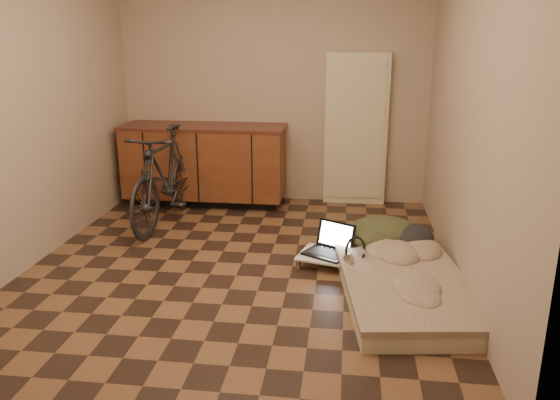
# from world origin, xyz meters

# --- Properties ---
(room_shell) EXTENTS (3.50, 4.00, 2.60)m
(room_shell) POSITION_xyz_m (0.00, 0.00, 1.30)
(room_shell) COLOR brown
(room_shell) RESTS_ON ground
(cabinets) EXTENTS (1.84, 0.62, 0.91)m
(cabinets) POSITION_xyz_m (-0.75, 1.70, 0.47)
(cabinets) COLOR black
(cabinets) RESTS_ON ground
(appliance_panel) EXTENTS (0.70, 0.10, 1.70)m
(appliance_panel) POSITION_xyz_m (0.95, 1.94, 0.85)
(appliance_panel) COLOR beige
(appliance_panel) RESTS_ON ground
(bicycle) EXTENTS (0.62, 1.72, 1.09)m
(bicycle) POSITION_xyz_m (-0.96, 0.95, 0.55)
(bicycle) COLOR black
(bicycle) RESTS_ON ground
(futon) EXTENTS (1.13, 1.96, 0.16)m
(futon) POSITION_xyz_m (1.30, -0.31, 0.08)
(futon) COLOR beige
(futon) RESTS_ON ground
(clothing_pile) EXTENTS (0.71, 0.62, 0.26)m
(clothing_pile) POSITION_xyz_m (1.27, 0.35, 0.29)
(clothing_pile) COLOR #383E24
(clothing_pile) RESTS_ON futon
(headphones) EXTENTS (0.34, 0.34, 0.17)m
(headphones) POSITION_xyz_m (0.96, -0.16, 0.24)
(headphones) COLOR black
(headphones) RESTS_ON futon
(lap_desk) EXTENTS (0.69, 0.53, 0.10)m
(lap_desk) POSITION_xyz_m (0.80, 0.04, 0.09)
(lap_desk) COLOR brown
(lap_desk) RESTS_ON ground
(laptop) EXTENTS (0.46, 0.45, 0.24)m
(laptop) POSITION_xyz_m (0.74, 0.09, 0.15)
(laptop) COLOR black
(laptop) RESTS_ON lap_desk
(mouse) EXTENTS (0.09, 0.12, 0.04)m
(mouse) POSITION_xyz_m (1.00, -0.01, 0.12)
(mouse) COLOR silver
(mouse) RESTS_ON lap_desk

